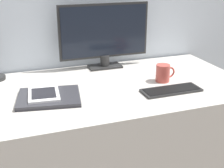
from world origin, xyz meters
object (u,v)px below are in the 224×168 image
monitor (104,35)px  laptop (49,97)px  keyboard (171,90)px  ereader (44,94)px  coffee_mug (163,73)px

monitor → laptop: 0.60m
keyboard → laptop: (-0.61, 0.11, 0.00)m
ereader → coffee_mug: (0.66, 0.02, 0.02)m
laptop → keyboard: bearing=-10.2°
keyboard → coffee_mug: bearing=78.7°
ereader → coffee_mug: coffee_mug is taller
laptop → coffee_mug: bearing=3.4°
keyboard → ereader: (-0.63, 0.12, 0.02)m
ereader → monitor: bearing=40.5°
keyboard → ereader: ereader is taller
laptop → ereader: size_ratio=1.60×
monitor → laptop: (-0.41, -0.39, -0.20)m
monitor → laptop: bearing=-136.8°
keyboard → laptop: 0.62m
monitor → ereader: size_ratio=2.72×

